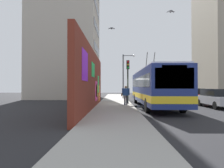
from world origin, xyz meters
TOP-DOWN VIEW (x-y plane):
  - ground_plane at (0.00, 0.00)m, footprint 80.00×80.00m
  - sidewalk_slab at (0.00, 1.60)m, footprint 48.00×3.20m
  - graffiti_wall at (-3.91, 3.35)m, footprint 14.16×0.32m
  - building_far_left at (11.66, 9.20)m, footprint 9.81×9.51m
  - city_bus at (-1.71, -1.80)m, footprint 12.19×2.65m
  - parked_car_silver at (-2.29, -7.00)m, footprint 4.32×1.93m
  - parked_car_red at (3.08, -7.00)m, footprint 4.94×1.80m
  - pedestrian_at_curb at (-1.42, 0.63)m, footprint 0.23×0.75m
  - traffic_light at (-0.11, 0.35)m, footprint 0.49×0.28m
  - street_lamp at (8.81, 0.24)m, footprint 0.44×1.77m
  - flying_pigeons at (-3.16, -0.34)m, footprint 2.69×4.99m
  - curbside_puddle at (-1.41, -0.60)m, footprint 2.02×2.02m

SIDE VIEW (x-z plane):
  - ground_plane at x=0.00m, z-range 0.00..0.00m
  - curbside_puddle at x=-1.41m, z-range 0.00..0.00m
  - sidewalk_slab at x=0.00m, z-range 0.00..0.15m
  - parked_car_silver at x=-2.29m, z-range 0.04..1.62m
  - parked_car_red at x=3.08m, z-range 0.05..1.63m
  - pedestrian_at_curb at x=-1.42m, z-range 0.30..1.99m
  - city_bus at x=-1.71m, z-range -0.71..4.30m
  - graffiti_wall at x=-3.91m, z-range 0.00..4.53m
  - traffic_light at x=-0.11m, z-range 0.87..5.03m
  - street_lamp at x=8.81m, z-range 0.63..6.80m
  - flying_pigeons at x=-3.16m, z-range 6.73..7.43m
  - building_far_left at x=11.66m, z-range 0.00..20.66m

